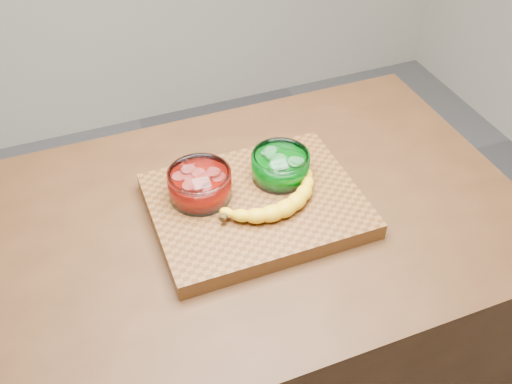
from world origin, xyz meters
name	(u,v)px	position (x,y,z in m)	size (l,w,h in m)	color
counter	(256,328)	(0.00, 0.00, 0.45)	(1.20, 0.80, 0.90)	#472915
cutting_board	(256,205)	(0.00, 0.00, 0.92)	(0.45, 0.35, 0.04)	brown
bowl_red	(200,184)	(-0.11, 0.05, 0.97)	(0.14, 0.14, 0.06)	white
bowl_green	(280,166)	(0.08, 0.05, 0.97)	(0.13, 0.13, 0.06)	white
banana	(272,198)	(0.03, -0.03, 0.96)	(0.27, 0.15, 0.04)	yellow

